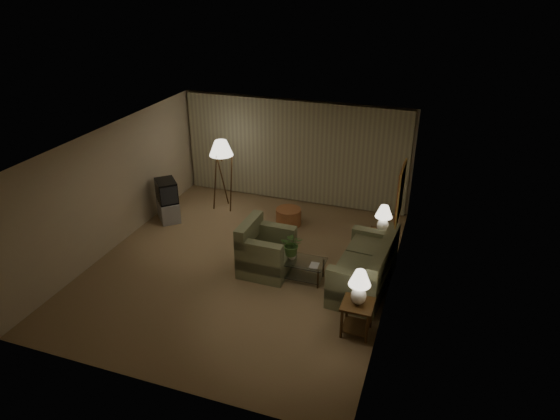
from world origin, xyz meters
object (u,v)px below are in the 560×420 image
(vase, at_px, (292,256))
(side_table_far, at_px, (381,240))
(table_lamp_far, at_px, (384,217))
(coffee_table, at_px, (299,266))
(side_table_near, at_px, (357,313))
(armchair, at_px, (267,252))
(table_lamp_near, at_px, (359,285))
(sofa, at_px, (363,269))
(crt_tv, at_px, (166,191))
(tv_cabinet, at_px, (169,210))
(ottoman, at_px, (288,217))
(floor_lamp, at_px, (222,174))

(vase, bearing_deg, side_table_far, 40.96)
(table_lamp_far, bearing_deg, coffee_table, -136.15)
(side_table_near, xyz_separation_m, coffee_table, (-1.41, 1.25, -0.13))
(armchair, bearing_deg, vase, -94.42)
(armchair, height_order, table_lamp_near, table_lamp_near)
(sofa, bearing_deg, side_table_far, 177.88)
(sofa, distance_m, coffee_table, 1.27)
(side_table_far, height_order, crt_tv, crt_tv)
(armchair, relative_size, vase, 6.40)
(tv_cabinet, bearing_deg, armchair, 23.77)
(ottoman, bearing_deg, floor_lamp, 170.56)
(armchair, height_order, ottoman, armchair)
(armchair, xyz_separation_m, table_lamp_near, (2.11, -1.30, 0.55))
(table_lamp_near, bearing_deg, ottoman, 124.52)
(tv_cabinet, height_order, crt_tv, crt_tv)
(table_lamp_far, height_order, tv_cabinet, table_lamp_far)
(side_table_far, relative_size, tv_cabinet, 0.73)
(side_table_near, relative_size, side_table_far, 1.00)
(coffee_table, bearing_deg, tv_cabinet, 159.44)
(sofa, height_order, table_lamp_far, table_lamp_far)
(table_lamp_far, distance_m, ottoman, 2.58)
(armchair, bearing_deg, sofa, -87.47)
(floor_lamp, bearing_deg, tv_cabinet, -134.85)
(table_lamp_far, bearing_deg, side_table_near, -90.00)
(side_table_near, height_order, floor_lamp, floor_lamp)
(floor_lamp, bearing_deg, sofa, -30.18)
(armchair, height_order, vase, armchair)
(tv_cabinet, bearing_deg, sofa, 32.99)
(sofa, distance_m, ottoman, 2.99)
(side_table_near, bearing_deg, coffee_table, 138.34)
(side_table_far, bearing_deg, table_lamp_far, 0.00)
(sofa, distance_m, side_table_far, 1.26)
(side_table_near, distance_m, crt_tv, 5.86)
(floor_lamp, bearing_deg, coffee_table, -41.35)
(sofa, height_order, side_table_far, sofa)
(table_lamp_near, height_order, ottoman, table_lamp_near)
(coffee_table, relative_size, floor_lamp, 0.57)
(table_lamp_near, distance_m, vase, 2.05)
(armchair, distance_m, side_table_near, 2.48)
(coffee_table, height_order, vase, vase)
(table_lamp_far, relative_size, floor_lamp, 0.34)
(table_lamp_far, distance_m, crt_tv, 5.20)
(table_lamp_near, bearing_deg, crt_tv, 152.79)
(sofa, relative_size, ottoman, 3.32)
(coffee_table, height_order, tv_cabinet, tv_cabinet)
(sofa, bearing_deg, crt_tv, -99.96)
(table_lamp_far, xyz_separation_m, vase, (-1.56, -1.35, -0.47))
(table_lamp_near, distance_m, table_lamp_far, 2.60)
(armchair, xyz_separation_m, coffee_table, (0.71, -0.05, -0.15))
(sofa, xyz_separation_m, table_lamp_far, (0.15, 1.25, 0.55))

